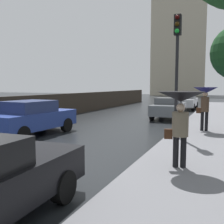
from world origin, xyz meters
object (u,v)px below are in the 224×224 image
at_px(car_silver_near_kerb, 187,101).
at_px(traffic_light, 177,54).
at_px(car_grey_mid_road, 169,108).
at_px(pedestrian_with_umbrella_near, 181,107).
at_px(pedestrian_with_umbrella_far, 205,96).
at_px(car_blue_behind_camera, 31,117).

xyz_separation_m(car_silver_near_kerb, traffic_light, (1.47, -14.24, 2.59)).
bearing_deg(car_grey_mid_road, traffic_light, -78.48).
xyz_separation_m(pedestrian_with_umbrella_near, pedestrian_with_umbrella_far, (0.16, 5.77, 0.06)).
bearing_deg(traffic_light, car_grey_mid_road, 103.15).
distance_m(pedestrian_with_umbrella_near, pedestrian_with_umbrella_far, 5.77).
relative_size(car_silver_near_kerb, traffic_light, 0.97).
height_order(car_grey_mid_road, pedestrian_with_umbrella_near, pedestrian_with_umbrella_near).
height_order(pedestrian_with_umbrella_far, traffic_light, traffic_light).
height_order(car_blue_behind_camera, pedestrian_with_umbrella_near, pedestrian_with_umbrella_near).
bearing_deg(traffic_light, car_silver_near_kerb, 95.89).
relative_size(car_silver_near_kerb, car_grey_mid_road, 1.02).
distance_m(car_grey_mid_road, traffic_light, 7.52).
distance_m(car_silver_near_kerb, car_grey_mid_road, 7.38).
bearing_deg(car_grey_mid_road, car_blue_behind_camera, -118.83).
height_order(car_grey_mid_road, traffic_light, traffic_light).
xyz_separation_m(car_blue_behind_camera, pedestrian_with_umbrella_near, (6.63, -2.52, 0.85)).
distance_m(car_blue_behind_camera, traffic_light, 6.54).
relative_size(car_silver_near_kerb, pedestrian_with_umbrella_far, 2.36).
relative_size(pedestrian_with_umbrella_far, traffic_light, 0.41).
bearing_deg(car_silver_near_kerb, pedestrian_with_umbrella_far, -79.58).
xyz_separation_m(car_silver_near_kerb, car_blue_behind_camera, (-4.38, -15.65, 0.03)).
bearing_deg(pedestrian_with_umbrella_far, traffic_light, 63.75).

